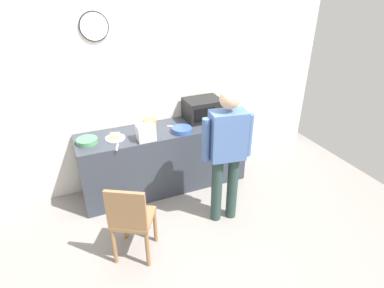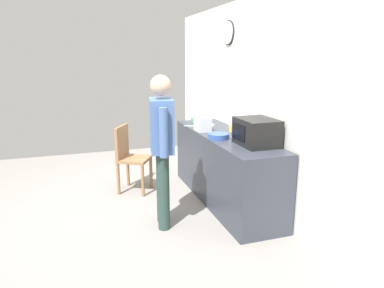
% 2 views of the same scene
% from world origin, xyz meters
% --- Properties ---
extents(ground_plane, '(6.00, 6.00, 0.00)m').
position_xyz_m(ground_plane, '(0.00, 0.00, 0.00)').
color(ground_plane, gray).
extents(back_wall, '(5.40, 0.13, 2.60)m').
position_xyz_m(back_wall, '(-0.00, 1.60, 1.30)').
color(back_wall, silver).
rests_on(back_wall, ground_plane).
extents(kitchen_counter, '(2.28, 0.62, 0.90)m').
position_xyz_m(kitchen_counter, '(0.05, 1.22, 0.45)').
color(kitchen_counter, '#333842').
rests_on(kitchen_counter, ground_plane).
extents(microwave, '(0.50, 0.39, 0.30)m').
position_xyz_m(microwave, '(0.68, 1.32, 1.05)').
color(microwave, black).
rests_on(microwave, kitchen_counter).
extents(sandwich_plate, '(0.25, 0.25, 0.07)m').
position_xyz_m(sandwich_plate, '(-0.59, 1.20, 0.92)').
color(sandwich_plate, white).
rests_on(sandwich_plate, kitchen_counter).
extents(salad_bowl, '(0.18, 0.18, 0.09)m').
position_xyz_m(salad_bowl, '(-0.07, 1.42, 0.94)').
color(salad_bowl, gold).
rests_on(salad_bowl, kitchen_counter).
extents(cereal_bowl, '(0.25, 0.25, 0.06)m').
position_xyz_m(cereal_bowl, '(-0.93, 1.21, 0.93)').
color(cereal_bowl, '#4C8E60').
rests_on(cereal_bowl, kitchen_counter).
extents(mixing_bowl, '(0.26, 0.26, 0.06)m').
position_xyz_m(mixing_bowl, '(0.25, 1.04, 0.93)').
color(mixing_bowl, '#33519E').
rests_on(mixing_bowl, kitchen_counter).
extents(toaster, '(0.22, 0.18, 0.20)m').
position_xyz_m(toaster, '(-0.24, 1.02, 1.00)').
color(toaster, silver).
rests_on(toaster, kitchen_counter).
extents(fork_utensil, '(0.16, 0.10, 0.01)m').
position_xyz_m(fork_utensil, '(0.20, 1.25, 0.91)').
color(fork_utensil, silver).
rests_on(fork_utensil, kitchen_counter).
extents(spoon_utensil, '(0.07, 0.17, 0.01)m').
position_xyz_m(spoon_utensil, '(-0.61, 0.96, 0.91)').
color(spoon_utensil, silver).
rests_on(spoon_utensil, kitchen_counter).
extents(person_standing, '(0.58, 0.30, 1.69)m').
position_xyz_m(person_standing, '(0.50, 0.28, 0.99)').
color(person_standing, '#273D38').
rests_on(person_standing, ground_plane).
extents(wooden_chair, '(0.55, 0.55, 0.94)m').
position_xyz_m(wooden_chair, '(-0.69, 0.09, 0.52)').
color(wooden_chair, olive).
rests_on(wooden_chair, ground_plane).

